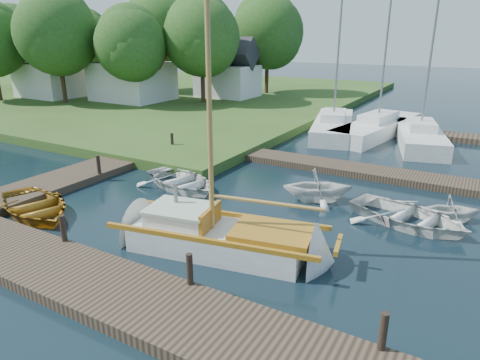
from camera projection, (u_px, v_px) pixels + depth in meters
The scene contains 29 objects.
ground at pixel (240, 212), 15.20m from camera, with size 160.00×160.00×0.00m, color black.
near_dock at pixel (115, 292), 10.24m from camera, with size 18.00×2.20×0.30m, color black.
left_dock at pixel (117, 162), 20.57m from camera, with size 2.20×18.00×0.30m, color black.
far_dock at pixel (349, 169), 19.53m from camera, with size 14.00×1.60×0.30m, color black.
shore at pixel (118, 90), 46.39m from camera, with size 50.00×40.00×0.50m, color #30491A.
mooring_post_1 at pixel (63, 228), 12.30m from camera, with size 0.16×0.16×0.80m, color black.
mooring_post_2 at pixel (190, 269), 10.17m from camera, with size 0.16×0.16×0.80m, color black.
mooring_post_3 at pixel (383, 331), 8.04m from camera, with size 0.16×0.16×0.80m, color black.
mooring_post_4 at pixel (99, 165), 18.28m from camera, with size 0.16×0.16×0.80m, color black.
mooring_post_5 at pixel (172, 141), 22.38m from camera, with size 0.16×0.16×0.80m, color black.
sailboat at pixel (224, 240), 12.38m from camera, with size 7.39×3.25×9.83m.
dinghy at pixel (34, 203), 14.87m from camera, with size 2.83×3.97×0.82m, color #884E0D.
tender_a at pixel (181, 179), 17.46m from camera, with size 2.76×3.86×0.80m, color silver.
tender_b at pixel (318, 184), 16.02m from camera, with size 2.23×2.58×1.36m, color silver.
tender_c at pixel (409, 213), 14.08m from camera, with size 2.81×3.94×0.82m, color silver.
tender_d at pixel (452, 206), 14.37m from camera, with size 1.65×1.91×1.01m, color silver.
marina_boat_0 at pixel (333, 124), 27.03m from camera, with size 4.26×8.63×11.37m.
marina_boat_1 at pixel (378, 126), 26.48m from camera, with size 3.77×9.28×10.17m.
marina_boat_2 at pixel (420, 135), 24.19m from camera, with size 3.98×7.72×10.72m.
house_a at pixel (132, 71), 36.81m from camera, with size 6.30×5.00×6.29m.
house_b at pixel (51, 71), 39.01m from camera, with size 5.77×4.50×5.79m.
house_c at pixel (228, 73), 39.01m from camera, with size 5.25×4.00×5.28m.
tree_1 at pixel (57, 33), 34.45m from camera, with size 6.70×6.70×9.20m.
tree_2 at pixel (131, 44), 33.52m from camera, with size 5.83×5.75×7.82m.
tree_3 at pixel (202, 36), 34.73m from camera, with size 6.41×6.38×8.74m.
tree_4 at pixel (158, 30), 41.60m from camera, with size 7.01×7.01×9.66m.
tree_5 at pixel (85, 40), 44.06m from camera, with size 6.00×5.94×8.10m.
tree_6 at pixel (13, 38), 43.54m from camera, with size 6.24×6.20×8.46m.
tree_7 at pixel (268, 32), 40.21m from camera, with size 6.83×6.83×9.38m.
Camera 1 is at (7.00, -12.14, 6.00)m, focal length 32.00 mm.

